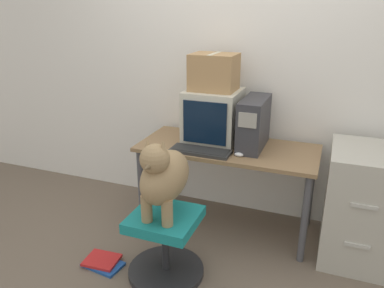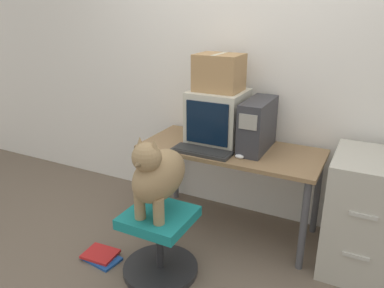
{
  "view_description": "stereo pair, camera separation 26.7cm",
  "coord_description": "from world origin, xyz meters",
  "px_view_note": "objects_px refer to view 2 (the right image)",
  "views": [
    {
      "loc": [
        0.72,
        -2.35,
        1.74
      ],
      "look_at": [
        -0.18,
        -0.0,
        0.81
      ],
      "focal_mm": 35.0,
      "sensor_mm": 36.0,
      "label": 1
    },
    {
      "loc": [
        0.97,
        -2.24,
        1.74
      ],
      "look_at": [
        -0.18,
        -0.0,
        0.81
      ],
      "focal_mm": 35.0,
      "sensor_mm": 36.0,
      "label": 2
    }
  ],
  "objects_px": {
    "crt_monitor": "(218,117)",
    "dog": "(157,174)",
    "book_stack_floor": "(101,256)",
    "office_chair": "(160,242)",
    "cardboard_box": "(219,73)",
    "pc_tower": "(258,125)",
    "filing_cabinet": "(363,214)",
    "keyboard": "(202,151)"
  },
  "relations": [
    {
      "from": "crt_monitor",
      "to": "filing_cabinet",
      "type": "height_order",
      "value": "crt_monitor"
    },
    {
      "from": "keyboard",
      "to": "office_chair",
      "type": "xyz_separation_m",
      "value": [
        -0.06,
        -0.53,
        -0.48
      ]
    },
    {
      "from": "pc_tower",
      "to": "office_chair",
      "type": "bearing_deg",
      "value": -116.27
    },
    {
      "from": "office_chair",
      "to": "cardboard_box",
      "type": "height_order",
      "value": "cardboard_box"
    },
    {
      "from": "pc_tower",
      "to": "cardboard_box",
      "type": "xyz_separation_m",
      "value": [
        -0.33,
        0.03,
        0.36
      ]
    },
    {
      "from": "keyboard",
      "to": "cardboard_box",
      "type": "xyz_separation_m",
      "value": [
        0.0,
        0.29,
        0.54
      ]
    },
    {
      "from": "book_stack_floor",
      "to": "office_chair",
      "type": "bearing_deg",
      "value": 10.24
    },
    {
      "from": "keyboard",
      "to": "crt_monitor",
      "type": "bearing_deg",
      "value": 89.79
    },
    {
      "from": "office_chair",
      "to": "filing_cabinet",
      "type": "height_order",
      "value": "filing_cabinet"
    },
    {
      "from": "office_chair",
      "to": "book_stack_floor",
      "type": "distance_m",
      "value": 0.52
    },
    {
      "from": "pc_tower",
      "to": "office_chair",
      "type": "distance_m",
      "value": 1.11
    },
    {
      "from": "cardboard_box",
      "to": "book_stack_floor",
      "type": "bearing_deg",
      "value": -119.87
    },
    {
      "from": "keyboard",
      "to": "dog",
      "type": "bearing_deg",
      "value": -96.06
    },
    {
      "from": "pc_tower",
      "to": "dog",
      "type": "relative_size",
      "value": 0.84
    },
    {
      "from": "office_chair",
      "to": "dog",
      "type": "height_order",
      "value": "dog"
    },
    {
      "from": "crt_monitor",
      "to": "book_stack_floor",
      "type": "bearing_deg",
      "value": -119.98
    },
    {
      "from": "cardboard_box",
      "to": "book_stack_floor",
      "type": "distance_m",
      "value": 1.63
    },
    {
      "from": "dog",
      "to": "filing_cabinet",
      "type": "relative_size",
      "value": 0.67
    },
    {
      "from": "keyboard",
      "to": "book_stack_floor",
      "type": "bearing_deg",
      "value": -130.22
    },
    {
      "from": "crt_monitor",
      "to": "pc_tower",
      "type": "xyz_separation_m",
      "value": [
        0.33,
        -0.02,
        -0.02
      ]
    },
    {
      "from": "pc_tower",
      "to": "office_chair",
      "type": "xyz_separation_m",
      "value": [
        -0.39,
        -0.79,
        -0.66
      ]
    },
    {
      "from": "pc_tower",
      "to": "book_stack_floor",
      "type": "relative_size",
      "value": 1.55
    },
    {
      "from": "keyboard",
      "to": "filing_cabinet",
      "type": "bearing_deg",
      "value": 7.99
    },
    {
      "from": "office_chair",
      "to": "pc_tower",
      "type": "bearing_deg",
      "value": 63.73
    },
    {
      "from": "crt_monitor",
      "to": "filing_cabinet",
      "type": "relative_size",
      "value": 0.5
    },
    {
      "from": "book_stack_floor",
      "to": "filing_cabinet",
      "type": "bearing_deg",
      "value": 24.98
    },
    {
      "from": "keyboard",
      "to": "office_chair",
      "type": "bearing_deg",
      "value": -96.03
    },
    {
      "from": "pc_tower",
      "to": "dog",
      "type": "height_order",
      "value": "pc_tower"
    },
    {
      "from": "crt_monitor",
      "to": "office_chair",
      "type": "height_order",
      "value": "crt_monitor"
    },
    {
      "from": "filing_cabinet",
      "to": "dog",
      "type": "bearing_deg",
      "value": -150.14
    },
    {
      "from": "filing_cabinet",
      "to": "cardboard_box",
      "type": "xyz_separation_m",
      "value": [
        -1.14,
        0.13,
        0.85
      ]
    },
    {
      "from": "office_chair",
      "to": "filing_cabinet",
      "type": "bearing_deg",
      "value": 29.94
    },
    {
      "from": "filing_cabinet",
      "to": "book_stack_floor",
      "type": "relative_size",
      "value": 2.78
    },
    {
      "from": "office_chair",
      "to": "crt_monitor",
      "type": "bearing_deg",
      "value": 86.01
    },
    {
      "from": "crt_monitor",
      "to": "dog",
      "type": "relative_size",
      "value": 0.76
    },
    {
      "from": "keyboard",
      "to": "cardboard_box",
      "type": "height_order",
      "value": "cardboard_box"
    },
    {
      "from": "crt_monitor",
      "to": "cardboard_box",
      "type": "bearing_deg",
      "value": 90.0
    },
    {
      "from": "keyboard",
      "to": "filing_cabinet",
      "type": "relative_size",
      "value": 0.54
    },
    {
      "from": "office_chair",
      "to": "cardboard_box",
      "type": "xyz_separation_m",
      "value": [
        0.06,
        0.82,
        1.03
      ]
    },
    {
      "from": "keyboard",
      "to": "dog",
      "type": "height_order",
      "value": "dog"
    },
    {
      "from": "dog",
      "to": "book_stack_floor",
      "type": "height_order",
      "value": "dog"
    },
    {
      "from": "filing_cabinet",
      "to": "cardboard_box",
      "type": "bearing_deg",
      "value": 173.45
    }
  ]
}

